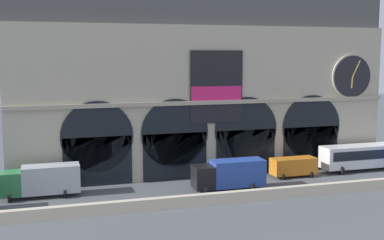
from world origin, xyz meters
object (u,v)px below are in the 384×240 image
box_truck_west (42,180)px  box_truck_center (230,174)px  van_mideast (293,166)px  bus_east (364,156)px

box_truck_west → box_truck_center: bearing=-9.1°
box_truck_west → box_truck_center: same height
box_truck_west → van_mideast: 27.56m
box_truck_west → bus_east: (37.24, 0.48, 0.08)m
van_mideast → bus_east: 9.71m
box_truck_center → van_mideast: 9.51m
box_truck_center → bus_east: box_truck_center is taller
box_truck_west → box_truck_center: (18.56, -2.97, 0.00)m
bus_east → box_truck_west: bearing=-179.3°
box_truck_center → van_mideast: box_truck_center is taller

